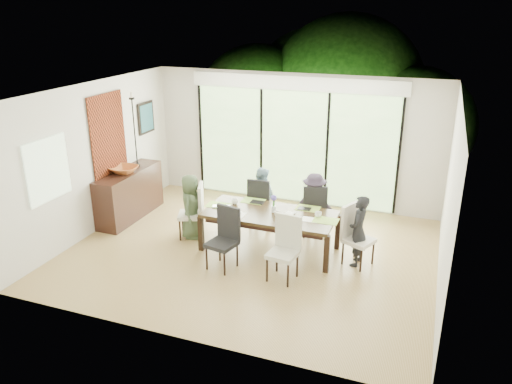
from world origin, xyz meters
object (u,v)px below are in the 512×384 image
(chair_left_end, at_px, (190,211))
(chair_far_right, at_px, (314,209))
(chair_near_right, at_px, (283,250))
(person_left_end, at_px, (191,206))
(table_top, at_px, (270,214))
(cup_b, at_px, (277,214))
(person_far_left, at_px, (261,198))
(person_right_end, at_px, (358,231))
(cup_a, at_px, (235,202))
(chair_right_end, at_px, (359,236))
(vase, at_px, (274,209))
(laptop, at_px, (221,207))
(person_far_right, at_px, (314,205))
(chair_far_left, at_px, (262,202))
(bowl, at_px, (124,170))
(chair_near_left, at_px, (222,239))
(cup_c, at_px, (318,215))
(sideboard, at_px, (130,194))

(chair_left_end, relative_size, chair_far_right, 1.00)
(chair_near_right, relative_size, person_left_end, 0.85)
(table_top, distance_m, cup_b, 0.19)
(person_far_left, bearing_deg, person_right_end, 165.12)
(chair_far_right, height_order, cup_a, chair_far_right)
(table_top, xyz_separation_m, chair_left_end, (-1.50, -0.00, -0.15))
(chair_far_right, relative_size, person_left_end, 0.85)
(chair_right_end, height_order, person_far_left, person_far_left)
(vase, xyz_separation_m, laptop, (-0.90, -0.15, -0.04))
(person_left_end, xyz_separation_m, laptop, (0.63, -0.10, 0.11))
(person_right_end, xyz_separation_m, cup_b, (-1.33, -0.10, 0.14))
(person_far_right, bearing_deg, chair_far_left, -11.51)
(person_right_end, relative_size, person_far_right, 1.00)
(chair_far_left, bearing_deg, laptop, 65.19)
(cup_a, bearing_deg, person_far_left, 69.81)
(person_far_right, height_order, laptop, person_far_right)
(person_far_right, relative_size, bowl, 2.35)
(chair_far_right, height_order, chair_near_left, same)
(chair_far_right, xyz_separation_m, person_far_right, (-0.00, -0.02, 0.09))
(cup_b, bearing_deg, chair_far_left, 122.28)
(cup_b, bearing_deg, cup_c, 17.10)
(laptop, bearing_deg, vase, -6.65)
(person_right_end, bearing_deg, chair_near_right, -45.14)
(cup_a, bearing_deg, person_far_right, 28.55)
(chair_far_right, xyz_separation_m, person_left_end, (-2.03, -0.85, 0.09))
(chair_far_right, distance_m, person_right_end, 1.26)
(cup_a, relative_size, sideboard, 0.07)
(chair_near_right, bearing_deg, chair_near_left, -172.52)
(person_far_left, distance_m, laptop, 1.02)
(sideboard, bearing_deg, chair_near_left, -26.54)
(table_top, relative_size, chair_far_right, 2.18)
(chair_near_right, xyz_separation_m, person_far_left, (-0.95, 1.70, 0.09))
(laptop, bearing_deg, bowl, 153.70)
(chair_left_end, distance_m, cup_a, 0.84)
(chair_left_end, bearing_deg, chair_near_left, 28.39)
(chair_right_end, xyz_separation_m, cup_a, (-2.20, 0.15, 0.23))
(person_left_end, height_order, person_far_left, same)
(table_top, distance_m, chair_right_end, 1.51)
(chair_far_left, bearing_deg, chair_near_left, 86.36)
(person_left_end, height_order, vase, person_left_end)
(laptop, distance_m, cup_a, 0.29)
(cup_b, bearing_deg, cup_a, 163.61)
(person_right_end, xyz_separation_m, cup_a, (-2.18, 0.15, 0.14))
(table_top, xyz_separation_m, person_left_end, (-1.48, 0.00, -0.07))
(person_right_end, distance_m, bowl, 4.53)
(table_top, xyz_separation_m, chair_near_right, (0.50, -0.87, -0.15))
(sideboard, bearing_deg, cup_a, -5.92)
(person_left_end, bearing_deg, chair_far_right, -76.14)
(table_top, distance_m, laptop, 0.86)
(person_far_right, bearing_deg, chair_near_right, 77.95)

